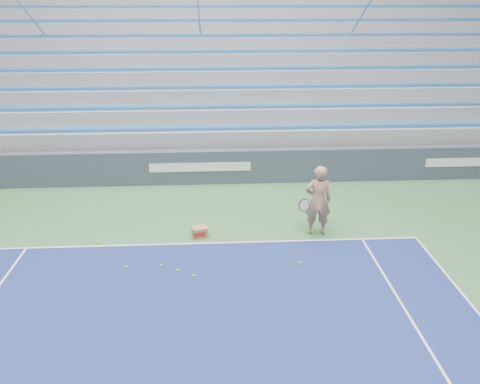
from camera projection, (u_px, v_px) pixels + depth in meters
name	position (u px, v px, depth m)	size (l,w,h in m)	color
sponsor_barrier	(201.00, 167.00, 14.94)	(30.00, 0.32, 1.10)	#343F50
bleachers	(202.00, 79.00, 19.48)	(31.00, 9.15, 7.30)	gray
tennis_player	(318.00, 201.00, 11.63)	(0.95, 0.85, 1.84)	tan
ball_box	(200.00, 232.00, 11.76)	(0.43, 0.36, 0.28)	#977549
tennis_ball_0	(299.00, 263.00, 10.61)	(0.07, 0.07, 0.07)	#A8DA2C
tennis_ball_1	(99.00, 242.00, 11.50)	(0.07, 0.07, 0.07)	#A8DA2C
tennis_ball_2	(178.00, 270.00, 10.33)	(0.07, 0.07, 0.07)	#A8DA2C
tennis_ball_3	(161.00, 265.00, 10.52)	(0.07, 0.07, 0.07)	#A8DA2C
tennis_ball_4	(194.00, 276.00, 10.13)	(0.07, 0.07, 0.07)	#A8DA2C
tennis_ball_5	(126.00, 267.00, 10.45)	(0.07, 0.07, 0.07)	#A8DA2C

